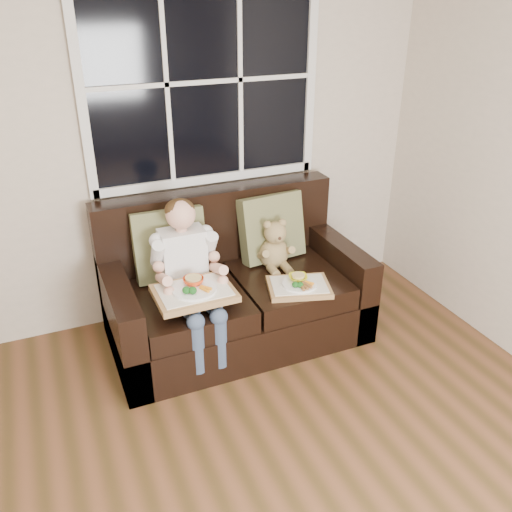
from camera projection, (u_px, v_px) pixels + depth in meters
name	position (u px, v px, depth m)	size (l,w,h in m)	color
room_walls	(274.00, 280.00, 1.28)	(4.52, 5.02, 2.71)	#B8AB99
window_back	(204.00, 82.00, 3.51)	(1.62, 0.04, 1.37)	black
loveseat	(233.00, 293.00, 3.74)	(1.70, 0.92, 0.96)	black
pillow_left	(170.00, 245.00, 3.56)	(0.48, 0.24, 0.48)	olive
pillow_right	(272.00, 227.00, 3.82)	(0.48, 0.26, 0.48)	olive
child	(188.00, 265.00, 3.36)	(0.41, 0.61, 0.93)	silver
teddy_bear	(275.00, 248.00, 3.72)	(0.22, 0.28, 0.37)	#9A8351
tray_left	(194.00, 291.00, 3.23)	(0.47, 0.36, 0.11)	#AF874F
tray_right	(299.00, 286.00, 3.49)	(0.47, 0.40, 0.09)	#AF874F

